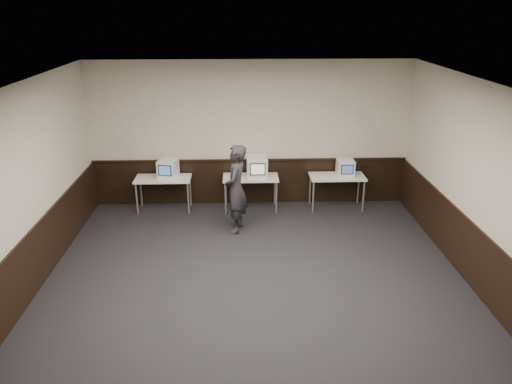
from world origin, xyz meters
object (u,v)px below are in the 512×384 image
Objects in this scene: emac_right at (345,168)px; person at (236,189)px; emac_left at (168,169)px; desk_center at (251,180)px; emac_center at (257,167)px; desk_left at (163,181)px; desk_right at (337,179)px.

person reaches higher than emac_right.
desk_center is at bearing 10.56° from emac_left.
desk_center is 0.32m from emac_center.
emac_center is (2.04, 0.01, 0.29)m from desk_left.
emac_right reaches higher than desk_left.
emac_right reaches higher than desk_center.
emac_center reaches higher than emac_left.
emac_right is (3.86, -0.03, -0.01)m from emac_left.
emac_left is at bearing -117.43° from person.
desk_center is (1.90, 0.00, 0.00)m from desk_left.
desk_right is at bearing 0.00° from desk_left.
emac_center is at bearing 10.91° from emac_left.
desk_right is at bearing -1.36° from emac_center.
emac_right is 0.22× the size of person.
emac_center is (1.93, -0.03, 0.03)m from emac_left.
emac_center reaches higher than emac_right.
desk_left is 3.80m from desk_right.
emac_left is (-3.69, 0.04, 0.27)m from desk_right.
person is at bearing -35.48° from desk_left.
emac_left reaches higher than desk_center.
desk_right is 3.70m from emac_left.
desk_center is at bearing 0.00° from desk_left.
desk_center is 1.81m from emac_left.
desk_left is at bearing 179.87° from emac_right.
emac_left is 0.27× the size of person.
emac_left is at bearing 179.39° from desk_right.
emac_center is 1.93m from emac_right.
desk_center is at bearing 175.54° from person.
emac_center reaches higher than desk_left.
desk_center is at bearing -179.96° from emac_right.
person reaches higher than desk_right.
emac_center is at bearing 0.24° from desk_left.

